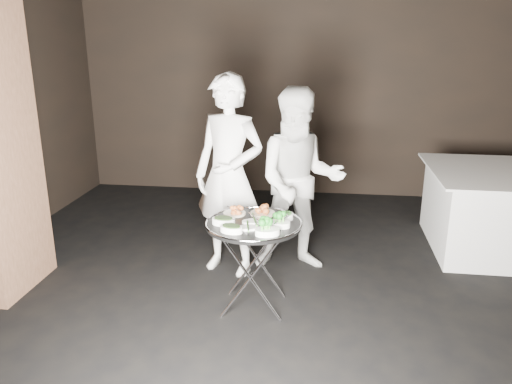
# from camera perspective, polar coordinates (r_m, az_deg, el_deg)

# --- Properties ---
(floor) EXTENTS (6.00, 7.00, 0.05)m
(floor) POSITION_cam_1_polar(r_m,az_deg,el_deg) (4.06, 1.96, -14.90)
(floor) COLOR black
(floor) RESTS_ON ground
(wall_back) EXTENTS (6.00, 0.05, 3.00)m
(wall_back) POSITION_cam_1_polar(r_m,az_deg,el_deg) (6.99, 4.97, 11.95)
(wall_back) COLOR black
(wall_back) RESTS_ON floor
(tray_stand) EXTENTS (0.49, 0.42, 0.72)m
(tray_stand) POSITION_cam_1_polar(r_m,az_deg,el_deg) (4.06, -0.28, -7.99)
(tray_stand) COLOR silver
(tray_stand) RESTS_ON floor
(serving_tray) EXTENTS (0.77, 0.77, 0.04)m
(serving_tray) POSITION_cam_1_polar(r_m,az_deg,el_deg) (3.93, -0.28, -3.67)
(serving_tray) COLOR black
(serving_tray) RESTS_ON tray_stand
(potato_plate_a) EXTENTS (0.18, 0.18, 0.07)m
(potato_plate_a) POSITION_cam_1_polar(r_m,az_deg,el_deg) (4.10, -2.48, -2.17)
(potato_plate_a) COLOR beige
(potato_plate_a) RESTS_ON serving_tray
(potato_plate_b) EXTENTS (0.20, 0.20, 0.07)m
(potato_plate_b) POSITION_cam_1_polar(r_m,az_deg,el_deg) (4.10, 0.77, -2.14)
(potato_plate_b) COLOR beige
(potato_plate_b) RESTS_ON serving_tray
(greens_bowl) EXTENTS (0.12, 0.12, 0.07)m
(greens_bowl) POSITION_cam_1_polar(r_m,az_deg,el_deg) (4.00, 3.40, -2.64)
(greens_bowl) COLOR white
(greens_bowl) RESTS_ON serving_tray
(asparagus_plate_a) EXTENTS (0.22, 0.16, 0.04)m
(asparagus_plate_a) POSITION_cam_1_polar(r_m,az_deg,el_deg) (3.91, -0.15, -3.31)
(asparagus_plate_a) COLOR white
(asparagus_plate_a) RESTS_ON serving_tray
(asparagus_plate_b) EXTENTS (0.19, 0.13, 0.04)m
(asparagus_plate_b) POSITION_cam_1_polar(r_m,az_deg,el_deg) (3.79, -0.94, -4.04)
(asparagus_plate_b) COLOR white
(asparagus_plate_b) RESTS_ON serving_tray
(spinach_bowl_a) EXTENTS (0.20, 0.14, 0.08)m
(spinach_bowl_a) POSITION_cam_1_polar(r_m,az_deg,el_deg) (3.89, -3.73, -3.23)
(spinach_bowl_a) COLOR white
(spinach_bowl_a) RESTS_ON serving_tray
(spinach_bowl_b) EXTENTS (0.20, 0.16, 0.07)m
(spinach_bowl_b) POSITION_cam_1_polar(r_m,az_deg,el_deg) (3.73, -2.83, -4.12)
(spinach_bowl_b) COLOR white
(spinach_bowl_b) RESTS_ON serving_tray
(broccoli_bowl_a) EXTENTS (0.18, 0.14, 0.07)m
(broccoli_bowl_a) POSITION_cam_1_polar(r_m,az_deg,el_deg) (3.84, 2.69, -3.54)
(broccoli_bowl_a) COLOR white
(broccoli_bowl_a) RESTS_ON serving_tray
(broccoli_bowl_b) EXTENTS (0.22, 0.19, 0.08)m
(broccoli_bowl_b) POSITION_cam_1_polar(r_m,az_deg,el_deg) (3.68, 1.32, -4.40)
(broccoli_bowl_b) COLOR white
(broccoli_bowl_b) RESTS_ON serving_tray
(serving_utensils) EXTENTS (0.58, 0.45, 0.01)m
(serving_utensils) POSITION_cam_1_polar(r_m,az_deg,el_deg) (3.97, 0.09, -2.50)
(serving_utensils) COLOR silver
(serving_utensils) RESTS_ON serving_tray
(waiter_left) EXTENTS (0.78, 0.63, 1.85)m
(waiter_left) POSITION_cam_1_polar(r_m,az_deg,el_deg) (4.55, -3.11, 1.82)
(waiter_left) COLOR silver
(waiter_left) RESTS_ON floor
(waiter_right) EXTENTS (0.92, 0.77, 1.73)m
(waiter_right) POSITION_cam_1_polar(r_m,az_deg,el_deg) (4.63, 5.01, 1.24)
(waiter_right) COLOR silver
(waiter_right) RESTS_ON floor
(dining_table) EXTENTS (1.48, 1.48, 0.85)m
(dining_table) POSITION_cam_1_polar(r_m,az_deg,el_deg) (5.74, 26.15, -1.92)
(dining_table) COLOR silver
(dining_table) RESTS_ON floor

